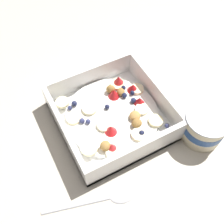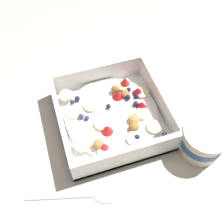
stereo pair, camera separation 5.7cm
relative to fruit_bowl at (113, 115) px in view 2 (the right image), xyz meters
name	(u,v)px [view 2 (the right image)]	position (x,y,z in m)	size (l,w,h in m)	color
ground_plane	(121,122)	(0.01, 0.02, -0.02)	(2.40, 2.40, 0.00)	beige
fruit_bowl	(113,115)	(0.00, 0.00, 0.00)	(0.23, 0.23, 0.06)	white
spoon	(92,195)	(0.15, -0.09, -0.02)	(0.06, 0.17, 0.01)	silver
yogurt_cup	(202,141)	(0.12, 0.15, 0.01)	(0.09, 0.09, 0.07)	beige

